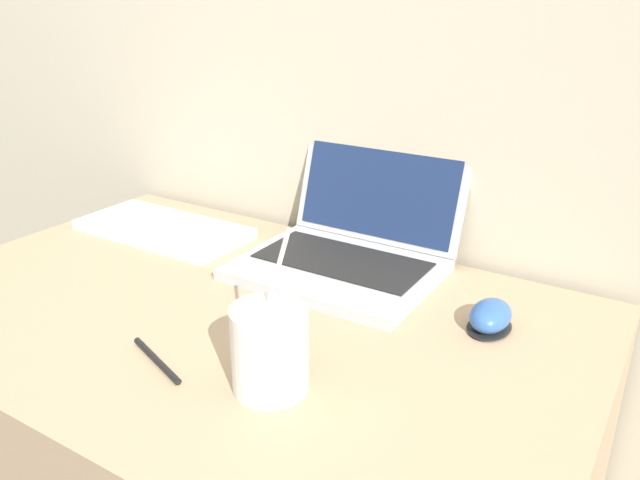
# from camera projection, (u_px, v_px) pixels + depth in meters

# --- Properties ---
(laptop) EXTENTS (0.34, 0.34, 0.24)m
(laptop) POSITION_uv_depth(u_px,v_px,m) (352.00, 238.00, 1.14)
(laptop) COLOR #ADADB2
(laptop) RESTS_ON desk
(drink_cup) EXTENTS (0.10, 0.10, 0.22)m
(drink_cup) POSITION_uv_depth(u_px,v_px,m) (270.00, 348.00, 0.77)
(drink_cup) COLOR silver
(drink_cup) RESTS_ON desk
(computer_mouse) EXTENTS (0.06, 0.09, 0.04)m
(computer_mouse) POSITION_uv_depth(u_px,v_px,m) (490.00, 317.00, 0.93)
(computer_mouse) COLOR black
(computer_mouse) RESTS_ON desk
(external_keyboard) EXTENTS (0.36, 0.17, 0.02)m
(external_keyboard) POSITION_uv_depth(u_px,v_px,m) (163.00, 229.00, 1.30)
(external_keyboard) COLOR silver
(external_keyboard) RESTS_ON desk
(pen) EXTENTS (0.13, 0.05, 0.01)m
(pen) POSITION_uv_depth(u_px,v_px,m) (157.00, 360.00, 0.85)
(pen) COLOR black
(pen) RESTS_ON desk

